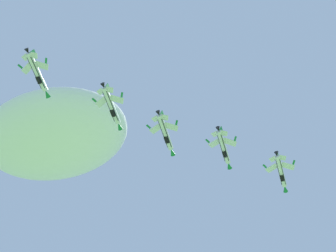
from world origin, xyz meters
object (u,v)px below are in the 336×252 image
object	(u,v)px
fighter_jet_lead	(281,172)
fighter_jet_left_outer	(112,106)
fighter_jet_left_wing	(224,148)
fighter_jet_right_outer	(38,73)
fighter_jet_right_wing	(165,133)

from	to	relation	value
fighter_jet_lead	fighter_jet_left_outer	distance (m)	59.68
fighter_jet_left_wing	fighter_jet_left_outer	distance (m)	38.72
fighter_jet_right_outer	fighter_jet_lead	bearing A→B (deg)	42.05
fighter_jet_left_wing	fighter_jet_left_outer	bearing A→B (deg)	-138.06
fighter_jet_lead	fighter_jet_left_outer	world-z (taller)	fighter_jet_lead
fighter_jet_lead	fighter_jet_right_wing	xyz separation A→B (m)	(-34.10, -23.31, -3.57)
fighter_jet_lead	fighter_jet_left_wing	world-z (taller)	fighter_jet_left_wing
fighter_jet_left_outer	fighter_jet_right_outer	distance (m)	23.77
fighter_jet_lead	fighter_jet_right_outer	size ratio (longest dim) A/B	1.00
fighter_jet_left_outer	fighter_jet_right_outer	xyz separation A→B (m)	(-18.99, -14.25, 1.16)
fighter_jet_right_wing	fighter_jet_left_outer	xyz separation A→B (m)	(-14.27, -11.56, 1.07)
fighter_jet_left_wing	fighter_jet_right_wing	size ratio (longest dim) A/B	1.00
fighter_jet_left_wing	fighter_jet_lead	bearing A→B (deg)	41.36
fighter_jet_lead	fighter_jet_right_outer	world-z (taller)	fighter_jet_lead
fighter_jet_lead	fighter_jet_left_outer	xyz separation A→B (m)	(-48.37, -34.86, -2.50)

